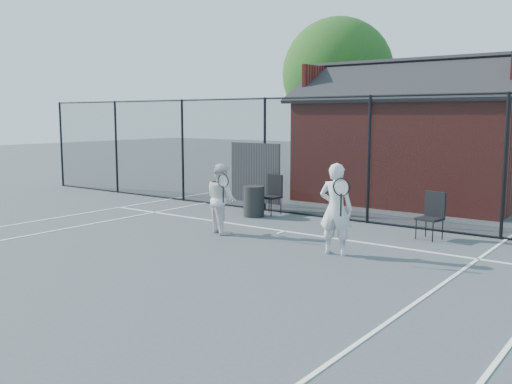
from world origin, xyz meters
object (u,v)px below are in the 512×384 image
Objects in this scene: waste_bin at (254,201)px; chair_left at (270,195)px; player_back at (222,198)px; chair_right at (430,217)px; clubhouse at (413,147)px; player_front at (336,209)px.

chair_left is at bearing 73.53° from waste_bin.
player_back is 4.37m from chair_right.
chair_right is at bearing -2.42° from chair_left.
chair_left is 1.04× the size of chair_right.
clubhouse reaches higher than player_front.
player_back is at bearing 175.13° from player_front.
chair_left is at bearing -114.85° from clubhouse.
player_back is 2.59m from chair_left.
waste_bin is (-3.58, 2.28, -0.46)m from player_front.
clubhouse reaches higher than chair_left.
chair_right reaches higher than waste_bin.
clubhouse is at bearing 125.84° from chair_right.
clubhouse is 4.97m from chair_left.
player_front is at bearing -101.74° from chair_right.
chair_right is at bearing -64.66° from clubhouse.
waste_bin is (-2.19, -4.90, -1.22)m from clubhouse.
chair_left is at bearing -176.05° from chair_right.
clubhouse is 4.32× the size of player_back.
player_front is (1.39, -7.18, -0.76)m from clubhouse.
waste_bin is at bearing -102.35° from chair_left.
player_front is 1.12× the size of player_back.
player_front is 2.18× the size of waste_bin.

